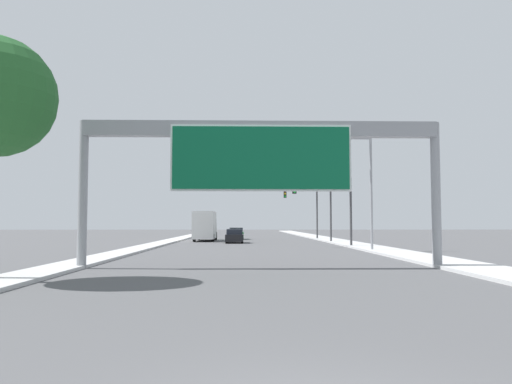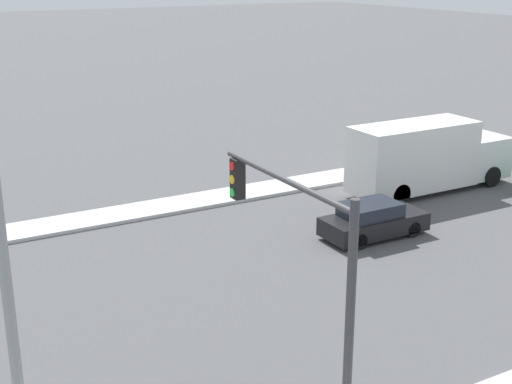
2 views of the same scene
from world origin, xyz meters
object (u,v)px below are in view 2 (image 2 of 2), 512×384
Objects in this scene: car_near_left at (373,220)px; traffic_light_near_intersection at (303,256)px; truck_box_primary at (426,157)px; street_lamp_right at (8,321)px.

traffic_light_near_intersection is at bearing -46.39° from car_near_left.
street_lamp_right reaches higher than truck_box_primary.
traffic_light_near_intersection reaches higher than car_near_left.
traffic_light_near_intersection reaches higher than truck_box_primary.
car_near_left is 0.50× the size of street_lamp_right.
car_near_left is 0.50× the size of truck_box_primary.
truck_box_primary is 1.43× the size of traffic_light_near_intersection.
traffic_light_near_intersection is 6.87m from street_lamp_right.
street_lamp_right is at bearing -57.05° from car_near_left.
traffic_light_near_intersection is at bearing 103.51° from street_lamp_right.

